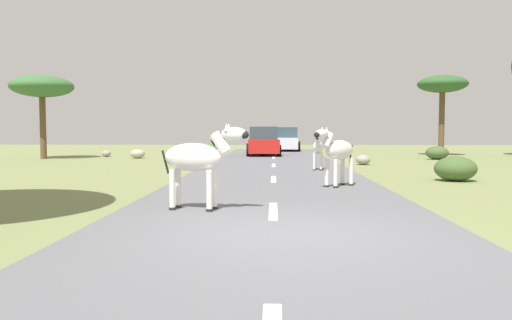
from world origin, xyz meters
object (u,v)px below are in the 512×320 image
object	(u,v)px
tree_2	(442,86)
rock_1	(138,154)
tree_1	(42,88)
rock_0	(106,154)
car_0	(263,142)
rock_2	(363,160)
zebra_1	(198,158)
zebra_3	(337,151)
car_1	(286,140)
bush_2	(205,150)
bush_3	(455,169)
zebra_0	(318,148)
bush_1	(437,153)

from	to	relation	value
tree_2	rock_1	bearing A→B (deg)	-169.66
tree_1	rock_0	distance (m)	5.09
car_0	rock_2	xyz separation A→B (m)	(4.76, -7.36, -0.62)
zebra_1	rock_0	xyz separation A→B (m)	(-8.46, 19.20, -0.86)
rock_1	zebra_3	bearing A→B (deg)	-55.79
zebra_1	tree_1	xyz separation A→B (m)	(-11.21, 17.06, 2.86)
car_1	rock_2	bearing A→B (deg)	-73.45
zebra_1	rock_1	distance (m)	18.78
zebra_3	rock_2	size ratio (longest dim) A/B	2.46
rock_2	tree_2	bearing A→B (deg)	51.89
bush_2	bush_3	distance (m)	15.27
tree_1	bush_3	size ratio (longest dim) A/B	3.53
tree_1	car_1	bearing A→B (deg)	36.03
zebra_0	car_0	bearing A→B (deg)	-70.83
tree_2	bush_3	size ratio (longest dim) A/B	3.81
rock_0	zebra_1	bearing A→B (deg)	-66.21
zebra_0	rock_1	size ratio (longest dim) A/B	1.87
zebra_1	car_0	bearing A→B (deg)	-170.54
car_0	tree_2	world-z (taller)	tree_2
zebra_3	car_0	xyz separation A→B (m)	(-2.39, 16.52, -0.17)
zebra_0	tree_2	bearing A→B (deg)	-119.75
zebra_0	rock_1	bearing A→B (deg)	-34.30
car_1	rock_1	world-z (taller)	car_1
tree_2	bush_1	distance (m)	5.56
zebra_3	bush_3	world-z (taller)	zebra_3
zebra_1	tree_1	bearing A→B (deg)	-135.01
bush_1	bush_3	distance (m)	11.68
rock_2	zebra_0	bearing A→B (deg)	-123.61
bush_1	rock_1	world-z (taller)	bush_1
car_0	tree_1	bearing A→B (deg)	-167.32
tree_1	zebra_3	bearing A→B (deg)	-42.29
rock_2	car_1	bearing A→B (deg)	102.87
tree_1	bush_3	xyz separation A→B (m)	(18.33, -11.00, -3.52)
zebra_0	rock_2	bearing A→B (deg)	-116.61
rock_0	car_1	bearing A→B (deg)	35.54
tree_2	rock_1	size ratio (longest dim) A/B	6.05
zebra_3	rock_0	distance (m)	19.19
zebra_0	car_1	size ratio (longest dim) A/B	0.34
car_1	bush_2	distance (m)	10.20
zebra_0	bush_1	bearing A→B (deg)	-125.43
car_1	rock_1	size ratio (longest dim) A/B	5.48
tree_2	bush_1	size ratio (longest dim) A/B	4.06
zebra_3	tree_1	world-z (taller)	tree_1
car_0	bush_1	distance (m)	10.01
car_0	tree_2	xyz separation A→B (m)	(10.92, 0.49, 3.42)
car_0	zebra_0	bearing A→B (deg)	-81.11
tree_2	bush_3	world-z (taller)	tree_2
tree_2	rock_2	xyz separation A→B (m)	(-6.16, -7.86, -4.04)
car_0	rock_2	size ratio (longest dim) A/B	6.67
zebra_3	bush_2	size ratio (longest dim) A/B	1.11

